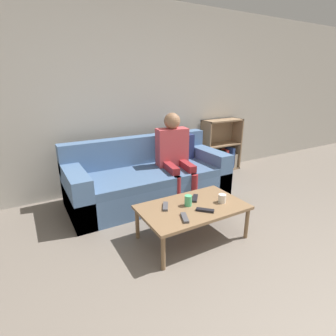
{
  "coord_description": "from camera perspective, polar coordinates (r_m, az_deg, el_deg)",
  "views": [
    {
      "loc": [
        -1.48,
        -0.66,
        1.55
      ],
      "look_at": [
        -0.09,
        1.77,
        0.6
      ],
      "focal_mm": 28.0,
      "sensor_mm": 36.0,
      "label": 1
    }
  ],
  "objects": [
    {
      "name": "cup_near",
      "position": [
        2.74,
        11.7,
        -6.5
      ],
      "size": [
        0.08,
        0.08,
        0.09
      ],
      "color": "silver",
      "rests_on": "coffee_table"
    },
    {
      "name": "ground_plane",
      "position": [
        2.24,
        28.81,
        -27.93
      ],
      "size": [
        22.0,
        22.0,
        0.0
      ],
      "primitive_type": "plane",
      "color": "#70665B"
    },
    {
      "name": "tv_remote_2",
      "position": [
        2.55,
        8.07,
        -9.07
      ],
      "size": [
        0.15,
        0.16,
        0.02
      ],
      "rotation": [
        0.0,
        0.0,
        0.77
      ],
      "color": "black",
      "rests_on": "coffee_table"
    },
    {
      "name": "tv_remote_3",
      "position": [
        2.4,
        3.66,
        -10.75
      ],
      "size": [
        0.11,
        0.18,
        0.02
      ],
      "rotation": [
        0.0,
        0.0,
        -0.37
      ],
      "color": "#47474C",
      "rests_on": "coffee_table"
    },
    {
      "name": "person_adult",
      "position": [
        3.53,
        1.32,
        4.08
      ],
      "size": [
        0.46,
        0.67,
        1.14
      ],
      "rotation": [
        0.0,
        0.0,
        -0.15
      ],
      "color": "maroon",
      "rests_on": "ground_plane"
    },
    {
      "name": "wall_back",
      "position": [
        3.92,
        -7.75,
        14.83
      ],
      "size": [
        12.0,
        0.06,
        2.6
      ],
      "color": "#B7B2A8",
      "rests_on": "ground_plane"
    },
    {
      "name": "cup_far",
      "position": [
        2.62,
        4.42,
        -7.08
      ],
      "size": [
        0.07,
        0.07,
        0.11
      ],
      "color": "#4CB77A",
      "rests_on": "coffee_table"
    },
    {
      "name": "bookshelf",
      "position": [
        4.76,
        11.17,
        3.52
      ],
      "size": [
        0.73,
        0.28,
        0.9
      ],
      "color": "#8E7051",
      "rests_on": "ground_plane"
    },
    {
      "name": "tv_remote_0",
      "position": [
        2.78,
        5.91,
        -6.55
      ],
      "size": [
        0.15,
        0.16,
        0.02
      ],
      "rotation": [
        0.0,
        0.0,
        -0.7
      ],
      "color": "black",
      "rests_on": "coffee_table"
    },
    {
      "name": "tv_remote_1",
      "position": [
        2.59,
        -0.56,
        -8.35
      ],
      "size": [
        0.13,
        0.17,
        0.02
      ],
      "rotation": [
        0.0,
        0.0,
        -0.53
      ],
      "color": "#47474C",
      "rests_on": "coffee_table"
    },
    {
      "name": "coffee_table",
      "position": [
        2.65,
        5.36,
        -8.86
      ],
      "size": [
        1.05,
        0.63,
        0.36
      ],
      "color": "brown",
      "rests_on": "ground_plane"
    },
    {
      "name": "couch",
      "position": [
        3.55,
        -4.15,
        -2.43
      ],
      "size": [
        2.12,
        0.89,
        0.81
      ],
      "color": "#4C6B93",
      "rests_on": "ground_plane"
    }
  ]
}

